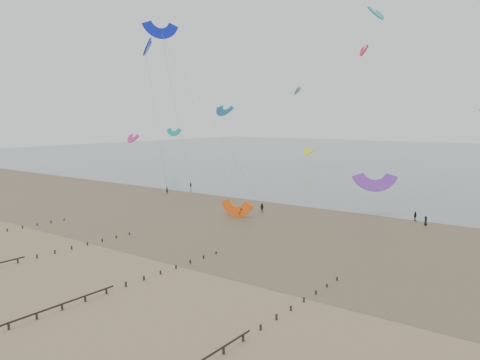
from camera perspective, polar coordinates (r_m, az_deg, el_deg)
name	(u,v)px	position (r m, az deg, el deg)	size (l,w,h in m)	color
ground	(129,271)	(59.87, -13.40, -10.75)	(500.00, 500.00, 0.00)	brown
sea_and_shore	(259,219)	(87.43, 2.30, -4.74)	(500.00, 665.00, 0.03)	#475654
kitesurfer_lead	(167,190)	(117.13, -8.89, -1.22)	(0.68, 0.45, 1.88)	black
kitesurfers	(351,216)	(88.00, 13.33, -4.29)	(96.98, 23.10, 1.81)	black
grounded_kite	(236,217)	(89.22, -0.43, -4.49)	(6.07, 3.18, 4.62)	#FF5810
kites_airborne	(393,109)	(136.56, 18.18, 8.20)	(246.25, 123.83, 44.63)	#1023E8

